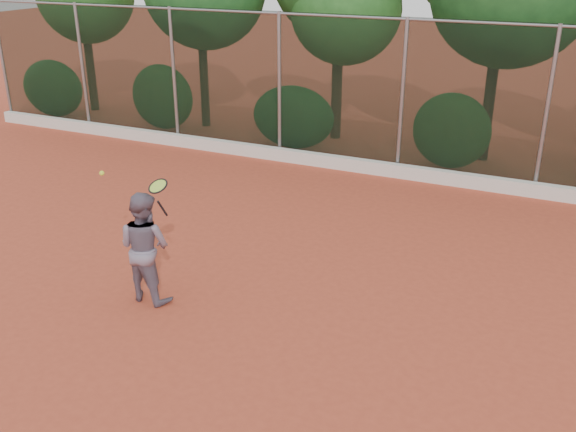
% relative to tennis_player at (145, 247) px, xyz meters
% --- Properties ---
extents(ground, '(80.00, 80.00, 0.00)m').
position_rel_tennis_player_xyz_m(ground, '(1.81, 0.04, -0.84)').
color(ground, '#B7452B').
rests_on(ground, ground).
extents(concrete_curb, '(24.00, 0.20, 0.30)m').
position_rel_tennis_player_xyz_m(concrete_curb, '(1.81, 6.86, -0.69)').
color(concrete_curb, silver).
rests_on(concrete_curb, ground).
extents(tennis_player, '(0.87, 0.70, 1.68)m').
position_rel_tennis_player_xyz_m(tennis_player, '(0.00, 0.00, 0.00)').
color(tennis_player, slate).
rests_on(tennis_player, ground).
extents(chainlink_fence, '(24.09, 0.09, 3.50)m').
position_rel_tennis_player_xyz_m(chainlink_fence, '(1.81, 7.04, 1.02)').
color(chainlink_fence, black).
rests_on(chainlink_fence, ground).
extents(tennis_racket, '(0.34, 0.32, 0.56)m').
position_rel_tennis_player_xyz_m(tennis_racket, '(0.37, -0.05, 0.98)').
color(tennis_racket, black).
rests_on(tennis_racket, ground).
extents(tennis_ball_in_flight, '(0.07, 0.07, 0.07)m').
position_rel_tennis_player_xyz_m(tennis_ball_in_flight, '(-0.73, 0.10, 0.99)').
color(tennis_ball_in_flight, '#E4F938').
rests_on(tennis_ball_in_flight, ground).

